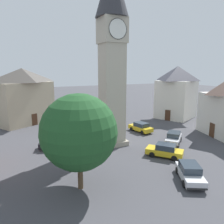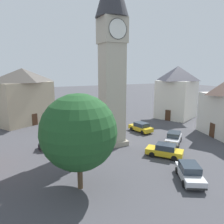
{
  "view_description": "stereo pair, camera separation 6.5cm",
  "coord_description": "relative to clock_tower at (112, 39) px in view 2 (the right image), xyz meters",
  "views": [
    {
      "loc": [
        -12.01,
        -24.67,
        9.87
      ],
      "look_at": [
        0.0,
        0.0,
        4.37
      ],
      "focal_mm": 34.17,
      "sensor_mm": 36.0,
      "label": 1
    },
    {
      "loc": [
        -11.95,
        -24.7,
        9.87
      ],
      "look_at": [
        0.0,
        0.0,
        4.37
      ],
      "focal_mm": 34.17,
      "sensor_mm": 36.0,
      "label": 2
    }
  ],
  "objects": [
    {
      "name": "lamp_post",
      "position": [
        -4.68,
        -3.74,
        -9.82
      ],
      "size": [
        0.36,
        0.36,
        5.58
      ],
      "color": "black",
      "rests_on": "ground"
    },
    {
      "name": "car_blue_kerb",
      "position": [
        3.52,
        -6.59,
        -12.74
      ],
      "size": [
        3.93,
        4.25,
        1.53
      ],
      "color": "gold",
      "rests_on": "ground"
    },
    {
      "name": "car_white_side",
      "position": [
        -7.2,
        1.51,
        -12.74
      ],
      "size": [
        4.44,
        2.82,
        1.53
      ],
      "color": "black",
      "rests_on": "ground"
    },
    {
      "name": "building_corner_back",
      "position": [
        -9.59,
        17.18,
        -8.36
      ],
      "size": [
        11.57,
        9.94,
        10.09
      ],
      "color": "tan",
      "rests_on": "ground"
    },
    {
      "name": "car_black_far",
      "position": [
        2.06,
        -11.8,
        -12.74
      ],
      "size": [
        3.49,
        4.43,
        1.53
      ],
      "color": "silver",
      "rests_on": "ground"
    },
    {
      "name": "building_terrace_right",
      "position": [
        18.92,
        8.67,
        -8.13
      ],
      "size": [
        9.71,
        9.22,
        10.52
      ],
      "color": "silver",
      "rests_on": "ground"
    },
    {
      "name": "pedestrian",
      "position": [
        -5.95,
        5.39,
        -12.49
      ],
      "size": [
        0.56,
        0.25,
        1.69
      ],
      "color": "black",
      "rests_on": "ground"
    },
    {
      "name": "ground_plane",
      "position": [
        -0.0,
        -0.0,
        -13.5
      ],
      "size": [
        200.0,
        200.0,
        0.0
      ],
      "primitive_type": "plane",
      "color": "#424247"
    },
    {
      "name": "clock_tower",
      "position": [
        0.0,
        0.0,
        0.0
      ],
      "size": [
        4.11,
        4.11,
        23.02
      ],
      "color": "#A59C89",
      "rests_on": "ground"
    },
    {
      "name": "tree",
      "position": [
        -7.21,
        -8.75,
        -8.57
      ],
      "size": [
        6.25,
        6.25,
        8.06
      ],
      "color": "brown",
      "rests_on": "ground"
    },
    {
      "name": "car_silver_kerb",
      "position": [
        6.6,
        3.02,
        -12.74
      ],
      "size": [
        2.41,
        4.37,
        1.53
      ],
      "color": "gold",
      "rests_on": "ground"
    },
    {
      "name": "car_red_corner",
      "position": [
        7.61,
        -3.49,
        -12.74
      ],
      "size": [
        4.25,
        3.94,
        1.53
      ],
      "color": "silver",
      "rests_on": "ground"
    }
  ]
}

